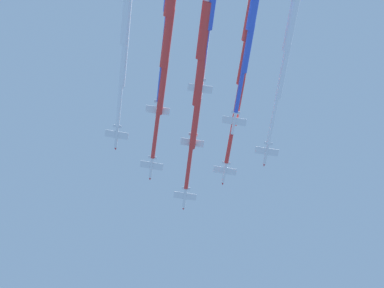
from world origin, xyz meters
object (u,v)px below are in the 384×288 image
Objects in this scene: jet_port_inner at (167,35)px; jet_port_mid at (206,31)px; jet_lead at (200,76)px; jet_starboard_inner at (245,58)px; jet_starboard_mid at (126,18)px; jet_port_outer at (292,19)px; jet_trail_port at (254,2)px.

jet_port_inner is 12.71m from jet_port_mid.
jet_starboard_inner reaches higher than jet_lead.
jet_port_inner is at bearing -31.04° from jet_starboard_inner.
jet_port_outer is at bearing 131.20° from jet_starboard_mid.
jet_trail_port is (-2.81, 17.90, -1.18)m from jet_port_mid.
jet_lead is 1.10× the size of jet_trail_port.
jet_port_outer is at bearing 122.47° from jet_port_mid.
jet_port_outer is (-35.40, 40.43, -0.07)m from jet_starboard_mid.
jet_port_mid is 0.97× the size of jet_trail_port.
jet_starboard_mid is at bearing -39.42° from jet_port_mid.
jet_starboard_mid is (30.69, -5.05, 0.98)m from jet_lead.
jet_trail_port is (12.32, -5.88, -0.77)m from jet_port_outer.
jet_lead is at bearing -104.48° from jet_trail_port.
jet_starboard_mid is at bearing -48.80° from jet_port_outer.
jet_port_outer is (-4.71, 35.38, 0.92)m from jet_lead.
jet_port_mid is (10.42, 11.60, 1.33)m from jet_lead.
jet_trail_port is at bearing 75.52° from jet_lead.
jet_port_inner is 1.11× the size of jet_starboard_inner.
jet_port_outer is 13.68m from jet_trail_port.
jet_starboard_inner is 19.84m from jet_trail_port.
jet_port_mid reaches higher than jet_port_inner.
jet_trail_port is (13.35, 14.40, -2.86)m from jet_starboard_inner.
jet_trail_port is at bearing 109.28° from jet_port_inner.
jet_port_inner is at bearing 154.94° from jet_starboard_mid.
jet_starboard_inner is at bearing -132.84° from jet_trail_port.
jet_port_mid is 26.23m from jet_starboard_mid.
jet_port_mid is 0.86× the size of jet_port_outer.
jet_port_outer reaches higher than jet_lead.
jet_port_mid is at bearing -57.53° from jet_port_outer.
jet_starboard_inner is 0.92× the size of jet_port_outer.
jet_port_mid is (16.16, -3.50, -1.68)m from jet_starboard_inner.
jet_starboard_inner reaches higher than jet_trail_port.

